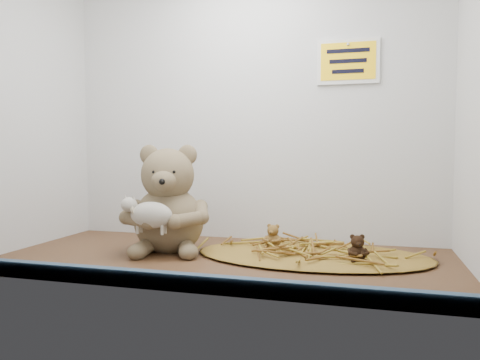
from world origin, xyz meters
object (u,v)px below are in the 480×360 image
(toy_lamb, at_px, (151,215))
(mini_teddy_tan, at_px, (273,235))
(main_teddy, at_px, (168,198))
(mini_teddy_brown, at_px, (357,246))

(toy_lamb, height_order, mini_teddy_tan, toy_lamb)
(main_teddy, xyz_separation_m, mini_teddy_tan, (0.28, 0.09, -0.11))
(toy_lamb, bearing_deg, mini_teddy_tan, 34.30)
(main_teddy, height_order, mini_teddy_tan, main_teddy)
(mini_teddy_tan, height_order, mini_teddy_brown, same)
(main_teddy, bearing_deg, toy_lamb, -105.26)
(main_teddy, relative_size, mini_teddy_tan, 4.52)
(mini_teddy_tan, xyz_separation_m, mini_teddy_brown, (0.24, -0.11, 0.00))
(main_teddy, xyz_separation_m, mini_teddy_brown, (0.52, -0.02, -0.10))
(toy_lamb, distance_m, mini_teddy_brown, 0.53)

